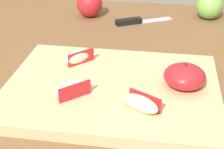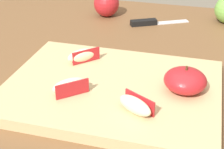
{
  "view_description": "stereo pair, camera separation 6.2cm",
  "coord_description": "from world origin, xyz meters",
  "px_view_note": "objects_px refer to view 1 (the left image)",
  "views": [
    {
      "loc": [
        0.07,
        -0.6,
        1.08
      ],
      "look_at": [
        -0.02,
        -0.07,
        0.78
      ],
      "focal_mm": 56.48,
      "sensor_mm": 36.0,
      "label": 1
    },
    {
      "loc": [
        0.13,
        -0.59,
        1.08
      ],
      "look_at": [
        -0.02,
        -0.07,
        0.78
      ],
      "focal_mm": 56.48,
      "sensor_mm": 36.0,
      "label": 2
    }
  ],
  "objects_px": {
    "apple_wedge_left": "(141,103)",
    "whole_apple_crimson": "(89,4)",
    "apple_wedge_middle": "(78,56)",
    "apple_wedge_near_knife": "(72,88)",
    "apple_half_skin_up": "(185,76)",
    "paring_knife": "(133,21)",
    "whole_apple_granny_green": "(209,6)",
    "cutting_board": "(112,89)"
  },
  "relations": [
    {
      "from": "apple_half_skin_up",
      "to": "whole_apple_granny_green",
      "type": "height_order",
      "value": "whole_apple_granny_green"
    },
    {
      "from": "apple_half_skin_up",
      "to": "apple_wedge_left",
      "type": "height_order",
      "value": "apple_half_skin_up"
    },
    {
      "from": "cutting_board",
      "to": "paring_knife",
      "type": "bearing_deg",
      "value": 89.76
    },
    {
      "from": "apple_half_skin_up",
      "to": "apple_wedge_middle",
      "type": "bearing_deg",
      "value": 163.77
    },
    {
      "from": "whole_apple_crimson",
      "to": "apple_wedge_left",
      "type": "bearing_deg",
      "value": -68.6
    },
    {
      "from": "paring_knife",
      "to": "cutting_board",
      "type": "bearing_deg",
      "value": -90.24
    },
    {
      "from": "cutting_board",
      "to": "paring_knife",
      "type": "distance_m",
      "value": 0.36
    },
    {
      "from": "paring_knife",
      "to": "whole_apple_crimson",
      "type": "height_order",
      "value": "whole_apple_crimson"
    },
    {
      "from": "cutting_board",
      "to": "paring_knife",
      "type": "xyz_separation_m",
      "value": [
        0.0,
        0.36,
        -0.0
      ]
    },
    {
      "from": "paring_knife",
      "to": "apple_wedge_middle",
      "type": "bearing_deg",
      "value": -105.87
    },
    {
      "from": "apple_wedge_near_knife",
      "to": "whole_apple_crimson",
      "type": "height_order",
      "value": "whole_apple_crimson"
    },
    {
      "from": "whole_apple_crimson",
      "to": "apple_wedge_middle",
      "type": "bearing_deg",
      "value": -81.93
    },
    {
      "from": "apple_wedge_near_knife",
      "to": "cutting_board",
      "type": "bearing_deg",
      "value": 37.58
    },
    {
      "from": "apple_half_skin_up",
      "to": "apple_wedge_left",
      "type": "distance_m",
      "value": 0.11
    },
    {
      "from": "apple_wedge_near_knife",
      "to": "apple_half_skin_up",
      "type": "bearing_deg",
      "value": 17.8
    },
    {
      "from": "apple_wedge_left",
      "to": "whole_apple_granny_green",
      "type": "height_order",
      "value": "whole_apple_granny_green"
    },
    {
      "from": "apple_wedge_near_knife",
      "to": "apple_wedge_left",
      "type": "xyz_separation_m",
      "value": [
        0.12,
        -0.03,
        0.0
      ]
    },
    {
      "from": "paring_knife",
      "to": "apple_wedge_left",
      "type": "bearing_deg",
      "value": -82.57
    },
    {
      "from": "cutting_board",
      "to": "whole_apple_granny_green",
      "type": "bearing_deg",
      "value": 64.79
    },
    {
      "from": "apple_wedge_near_knife",
      "to": "paring_knife",
      "type": "height_order",
      "value": "apple_wedge_near_knife"
    },
    {
      "from": "apple_wedge_left",
      "to": "whole_apple_crimson",
      "type": "bearing_deg",
      "value": 111.4
    },
    {
      "from": "cutting_board",
      "to": "whole_apple_crimson",
      "type": "relative_size",
      "value": 4.78
    },
    {
      "from": "apple_half_skin_up",
      "to": "apple_wedge_left",
      "type": "relative_size",
      "value": 1.14
    },
    {
      "from": "apple_wedge_middle",
      "to": "apple_wedge_left",
      "type": "height_order",
      "value": "same"
    },
    {
      "from": "apple_wedge_near_knife",
      "to": "paring_knife",
      "type": "relative_size",
      "value": 0.4
    },
    {
      "from": "whole_apple_crimson",
      "to": "apple_wedge_near_knife",
      "type": "bearing_deg",
      "value": -81.63
    },
    {
      "from": "paring_knife",
      "to": "whole_apple_granny_green",
      "type": "relative_size",
      "value": 1.85
    },
    {
      "from": "paring_knife",
      "to": "whole_apple_granny_green",
      "type": "height_order",
      "value": "whole_apple_granny_green"
    },
    {
      "from": "cutting_board",
      "to": "apple_wedge_left",
      "type": "xyz_separation_m",
      "value": [
        0.06,
        -0.07,
        0.02
      ]
    },
    {
      "from": "apple_wedge_middle",
      "to": "cutting_board",
      "type": "bearing_deg",
      "value": -42.45
    },
    {
      "from": "paring_knife",
      "to": "apple_half_skin_up",
      "type": "bearing_deg",
      "value": -70.26
    },
    {
      "from": "apple_wedge_left",
      "to": "paring_knife",
      "type": "relative_size",
      "value": 0.43
    },
    {
      "from": "apple_half_skin_up",
      "to": "cutting_board",
      "type": "bearing_deg",
      "value": -174.0
    },
    {
      "from": "apple_wedge_near_knife",
      "to": "paring_knife",
      "type": "bearing_deg",
      "value": 81.31
    },
    {
      "from": "cutting_board",
      "to": "apple_half_skin_up",
      "type": "bearing_deg",
      "value": 6.0
    },
    {
      "from": "apple_wedge_left",
      "to": "whole_apple_granny_green",
      "type": "relative_size",
      "value": 0.79
    },
    {
      "from": "apple_wedge_left",
      "to": "whole_apple_crimson",
      "type": "xyz_separation_m",
      "value": [
        -0.18,
        0.47,
        0.0
      ]
    },
    {
      "from": "apple_wedge_left",
      "to": "whole_apple_crimson",
      "type": "relative_size",
      "value": 0.81
    },
    {
      "from": "apple_wedge_near_knife",
      "to": "whole_apple_granny_green",
      "type": "distance_m",
      "value": 0.54
    },
    {
      "from": "apple_half_skin_up",
      "to": "apple_wedge_middle",
      "type": "relative_size",
      "value": 1.24
    },
    {
      "from": "apple_wedge_near_knife",
      "to": "apple_wedge_middle",
      "type": "bearing_deg",
      "value": 99.17
    },
    {
      "from": "cutting_board",
      "to": "whole_apple_crimson",
      "type": "xyz_separation_m",
      "value": [
        -0.13,
        0.39,
        0.03
      ]
    }
  ]
}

